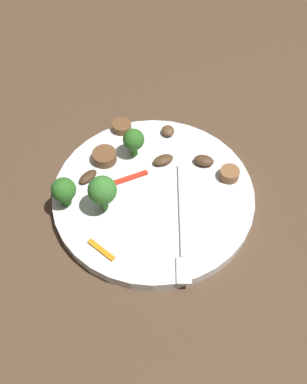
{
  "coord_description": "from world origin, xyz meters",
  "views": [
    {
      "loc": [
        0.33,
        0.14,
        0.51
      ],
      "look_at": [
        0.0,
        0.0,
        0.02
      ],
      "focal_mm": 42.36,
      "sensor_mm": 36.0,
      "label": 1
    }
  ],
  "objects_px": {
    "fork": "(182,229)",
    "broccoli_floret_1": "(134,140)",
    "pepper_strip_1": "(101,250)",
    "mushroom_0": "(204,161)",
    "sausage_slice_2": "(122,127)",
    "pepper_strip_0": "(130,178)",
    "mushroom_1": "(88,177)",
    "broccoli_floret_0": "(64,190)",
    "plate": "(154,196)",
    "broccoli_floret_2": "(102,191)",
    "sausage_slice_0": "(105,157)",
    "mushroom_3": "(163,160)",
    "mushroom_2": "(168,131)",
    "sausage_slice_1": "(229,174)"
  },
  "relations": [
    {
      "from": "sausage_slice_2",
      "to": "pepper_strip_1",
      "type": "height_order",
      "value": "sausage_slice_2"
    },
    {
      "from": "plate",
      "to": "broccoli_floret_2",
      "type": "bearing_deg",
      "value": -45.45
    },
    {
      "from": "broccoli_floret_2",
      "to": "mushroom_3",
      "type": "bearing_deg",
      "value": 157.86
    },
    {
      "from": "broccoli_floret_0",
      "to": "broccoli_floret_1",
      "type": "bearing_deg",
      "value": 157.34
    },
    {
      "from": "sausage_slice_1",
      "to": "mushroom_2",
      "type": "bearing_deg",
      "value": -112.34
    },
    {
      "from": "pepper_strip_1",
      "to": "mushroom_0",
      "type": "bearing_deg",
      "value": 158.61
    },
    {
      "from": "sausage_slice_2",
      "to": "mushroom_2",
      "type": "xyz_separation_m",
      "value": [
        -0.02,
        0.07,
        -0.0
      ]
    },
    {
      "from": "pepper_strip_0",
      "to": "pepper_strip_1",
      "type": "bearing_deg",
      "value": 6.73
    },
    {
      "from": "broccoli_floret_2",
      "to": "pepper_strip_1",
      "type": "relative_size",
      "value": 1.39
    },
    {
      "from": "fork",
      "to": "mushroom_3",
      "type": "bearing_deg",
      "value": -168.25
    },
    {
      "from": "mushroom_2",
      "to": "fork",
      "type": "bearing_deg",
      "value": 27.79
    },
    {
      "from": "mushroom_0",
      "to": "sausage_slice_2",
      "type": "bearing_deg",
      "value": -96.75
    },
    {
      "from": "broccoli_floret_0",
      "to": "sausage_slice_0",
      "type": "xyz_separation_m",
      "value": [
        -0.09,
        0.01,
        -0.02
      ]
    },
    {
      "from": "pepper_strip_1",
      "to": "mushroom_2",
      "type": "bearing_deg",
      "value": 179.22
    },
    {
      "from": "plate",
      "to": "pepper_strip_0",
      "type": "height_order",
      "value": "pepper_strip_0"
    },
    {
      "from": "fork",
      "to": "mushroom_1",
      "type": "relative_size",
      "value": 5.8
    },
    {
      "from": "broccoli_floret_0",
      "to": "sausage_slice_1",
      "type": "xyz_separation_m",
      "value": [
        -0.12,
        0.18,
        -0.02
      ]
    },
    {
      "from": "mushroom_3",
      "to": "fork",
      "type": "bearing_deg",
      "value": 34.15
    },
    {
      "from": "broccoli_floret_2",
      "to": "mushroom_2",
      "type": "distance_m",
      "value": 0.16
    },
    {
      "from": "plate",
      "to": "mushroom_1",
      "type": "distance_m",
      "value": 0.09
    },
    {
      "from": "sausage_slice_1",
      "to": "pepper_strip_0",
      "type": "xyz_separation_m",
      "value": [
        0.05,
        -0.12,
        -0.01
      ]
    },
    {
      "from": "fork",
      "to": "sausage_slice_0",
      "type": "height_order",
      "value": "sausage_slice_0"
    },
    {
      "from": "fork",
      "to": "sausage_slice_1",
      "type": "bearing_deg",
      "value": 141.63
    },
    {
      "from": "sausage_slice_0",
      "to": "mushroom_1",
      "type": "relative_size",
      "value": 1.15
    },
    {
      "from": "sausage_slice_2",
      "to": "mushroom_2",
      "type": "height_order",
      "value": "same"
    },
    {
      "from": "plate",
      "to": "sausage_slice_0",
      "type": "height_order",
      "value": "sausage_slice_0"
    },
    {
      "from": "broccoli_floret_0",
      "to": "mushroom_0",
      "type": "relative_size",
      "value": 1.62
    },
    {
      "from": "plate",
      "to": "pepper_strip_1",
      "type": "distance_m",
      "value": 0.11
    },
    {
      "from": "mushroom_1",
      "to": "mushroom_0",
      "type": "bearing_deg",
      "value": 122.39
    },
    {
      "from": "fork",
      "to": "mushroom_0",
      "type": "height_order",
      "value": "mushroom_0"
    },
    {
      "from": "broccoli_floret_1",
      "to": "pepper_strip_1",
      "type": "bearing_deg",
      "value": 9.56
    },
    {
      "from": "broccoli_floret_0",
      "to": "broccoli_floret_2",
      "type": "bearing_deg",
      "value": 103.88
    },
    {
      "from": "mushroom_2",
      "to": "mushroom_3",
      "type": "relative_size",
      "value": 0.7
    },
    {
      "from": "broccoli_floret_1",
      "to": "pepper_strip_0",
      "type": "xyz_separation_m",
      "value": [
        0.04,
        0.01,
        -0.03
      ]
    },
    {
      "from": "fork",
      "to": "broccoli_floret_0",
      "type": "distance_m",
      "value": 0.16
    },
    {
      "from": "mushroom_0",
      "to": "mushroom_1",
      "type": "relative_size",
      "value": 0.95
    },
    {
      "from": "sausage_slice_2",
      "to": "pepper_strip_0",
      "type": "height_order",
      "value": "sausage_slice_2"
    },
    {
      "from": "broccoli_floret_0",
      "to": "sausage_slice_0",
      "type": "height_order",
      "value": "broccoli_floret_0"
    },
    {
      "from": "broccoli_floret_1",
      "to": "mushroom_1",
      "type": "relative_size",
      "value": 1.53
    },
    {
      "from": "mushroom_0",
      "to": "mushroom_3",
      "type": "xyz_separation_m",
      "value": [
        0.02,
        -0.05,
        -0.0
      ]
    },
    {
      "from": "mushroom_0",
      "to": "mushroom_2",
      "type": "bearing_deg",
      "value": -116.97
    },
    {
      "from": "broccoli_floret_1",
      "to": "mushroom_0",
      "type": "xyz_separation_m",
      "value": [
        -0.02,
        0.1,
        -0.02
      ]
    },
    {
      "from": "broccoli_floret_2",
      "to": "mushroom_3",
      "type": "xyz_separation_m",
      "value": [
        -0.1,
        0.04,
        -0.03
      ]
    },
    {
      "from": "sausage_slice_0",
      "to": "mushroom_1",
      "type": "height_order",
      "value": "sausage_slice_0"
    },
    {
      "from": "pepper_strip_1",
      "to": "broccoli_floret_1",
      "type": "bearing_deg",
      "value": -170.44
    },
    {
      "from": "mushroom_1",
      "to": "sausage_slice_0",
      "type": "bearing_deg",
      "value": 171.12
    },
    {
      "from": "sausage_slice_2",
      "to": "pepper_strip_0",
      "type": "xyz_separation_m",
      "value": [
        0.08,
        0.05,
        -0.0
      ]
    },
    {
      "from": "sausage_slice_0",
      "to": "mushroom_0",
      "type": "distance_m",
      "value": 0.14
    },
    {
      "from": "fork",
      "to": "broccoli_floret_1",
      "type": "distance_m",
      "value": 0.14
    },
    {
      "from": "broccoli_floret_0",
      "to": "sausage_slice_1",
      "type": "distance_m",
      "value": 0.22
    }
  ]
}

